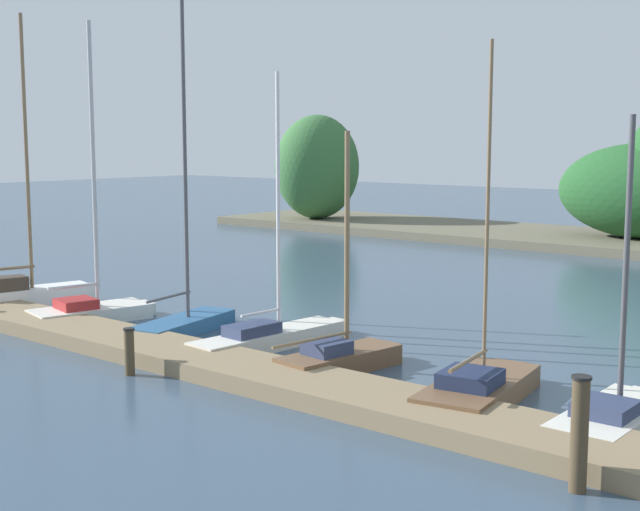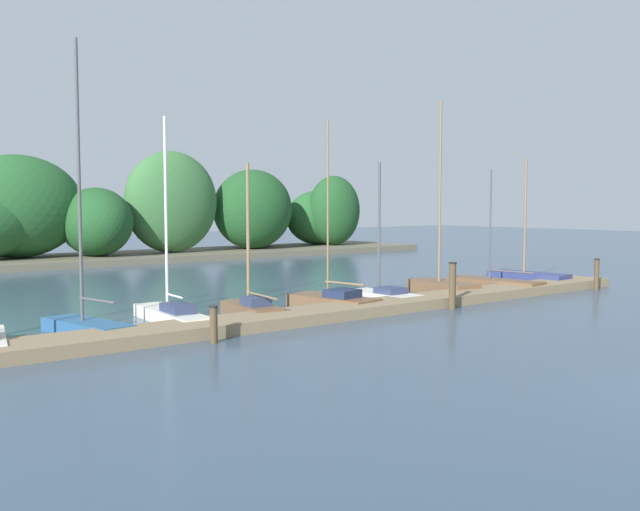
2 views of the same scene
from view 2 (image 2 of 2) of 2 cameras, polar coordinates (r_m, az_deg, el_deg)
dock_pier at (r=22.88m, az=0.81°, el=-4.60°), size 30.64×1.80×0.35m
far_shore at (r=47.67m, az=-16.28°, el=2.91°), size 54.86×8.00×7.20m
sailboat_2 at (r=21.17m, az=-18.41°, el=-4.90°), size 1.65×3.55×8.22m
sailboat_3 at (r=22.47m, az=-11.96°, el=-4.50°), size 1.25×4.54×6.33m
sailboat_4 at (r=23.18m, az=-5.62°, el=-4.09°), size 1.35×3.44×4.98m
sailboat_5 at (r=25.06m, az=0.90°, el=-3.56°), size 1.82×3.74×6.57m
sailboat_6 at (r=26.79m, az=4.95°, el=-3.10°), size 1.21×3.37×5.22m
sailboat_7 at (r=29.55m, az=9.63°, el=-2.30°), size 1.70×3.62×7.82m
sailboat_8 at (r=31.32m, az=13.62°, el=-2.20°), size 1.59×4.47×5.13m
sailboat_9 at (r=33.89m, az=16.19°, el=-1.65°), size 1.49×3.91×5.72m
mooring_piling_1 at (r=18.95m, az=-8.53°, el=-5.48°), size 0.23×0.23×0.98m
mooring_piling_2 at (r=25.15m, az=10.58°, el=-2.38°), size 0.28×0.28×1.64m
mooring_piling_3 at (r=32.63m, az=21.32°, el=-1.39°), size 0.24×0.24×1.33m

